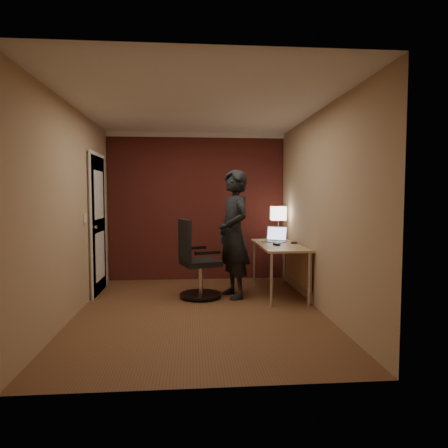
{
  "coord_description": "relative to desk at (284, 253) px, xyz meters",
  "views": [
    {
      "loc": [
        -0.11,
        -4.89,
        1.43
      ],
      "look_at": [
        0.35,
        0.55,
        1.05
      ],
      "focal_mm": 32.0,
      "sensor_mm": 36.0,
      "label": 1
    }
  ],
  "objects": [
    {
      "name": "laptop",
      "position": [
        -0.06,
        0.31,
        0.19
      ],
      "size": [
        0.42,
        0.4,
        0.23
      ],
      "color": "silver",
      "rests_on": "desk"
    },
    {
      "name": "desk",
      "position": [
        0.0,
        0.0,
        0.0
      ],
      "size": [
        0.6,
        1.5,
        0.73
      ],
      "color": "tan",
      "rests_on": "ground"
    },
    {
      "name": "office_chair",
      "position": [
        -1.29,
        -0.18,
        -0.12
      ],
      "size": [
        0.62,
        0.68,
        1.09
      ],
      "color": "black",
      "rests_on": "ground"
    },
    {
      "name": "wallet",
      "position": [
        0.17,
        0.06,
        0.14
      ],
      "size": [
        0.11,
        0.12,
        0.02
      ],
      "primitive_type": "cube",
      "rotation": [
        0.0,
        0.0,
        -0.19
      ],
      "color": "black",
      "rests_on": "desk"
    },
    {
      "name": "desk_lamp",
      "position": [
        0.05,
        0.61,
        0.55
      ],
      "size": [
        0.22,
        0.22,
        0.54
      ],
      "color": "silver",
      "rests_on": "desk"
    },
    {
      "name": "person",
      "position": [
        -0.75,
        -0.16,
        0.3
      ],
      "size": [
        0.62,
        0.76,
        1.8
      ],
      "primitive_type": "imported",
      "rotation": [
        0.0,
        0.0,
        -1.25
      ],
      "color": "black",
      "rests_on": "ground"
    },
    {
      "name": "room",
      "position": [
        -1.53,
        0.71,
        0.77
      ],
      "size": [
        4.0,
        4.0,
        4.0
      ],
      "color": "brown",
      "rests_on": "ground"
    },
    {
      "name": "mouse",
      "position": [
        -0.14,
        -0.15,
        0.14
      ],
      "size": [
        0.1,
        0.12,
        0.03
      ],
      "primitive_type": "cube",
      "rotation": [
        0.0,
        0.0,
        0.42
      ],
      "color": "black",
      "rests_on": "desk"
    }
  ]
}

